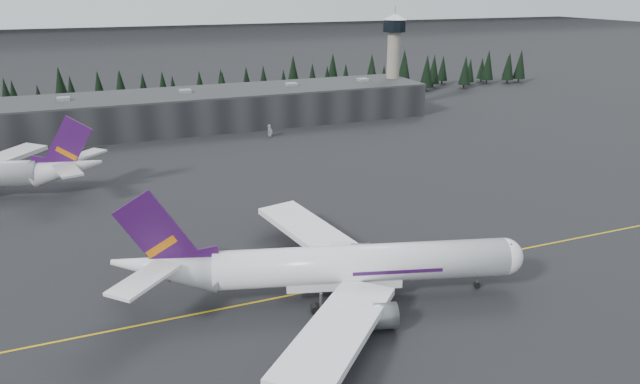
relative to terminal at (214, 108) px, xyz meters
name	(u,v)px	position (x,y,z in m)	size (l,w,h in m)	color
ground	(361,275)	(0.00, -125.00, -6.30)	(1400.00, 1400.00, 0.00)	black
taxiline	(366,280)	(0.00, -127.00, -6.29)	(400.00, 0.40, 0.02)	gold
terminal	(214,108)	(0.00, 0.00, 0.00)	(160.00, 30.00, 12.60)	black
control_tower	(394,51)	(75.00, 3.00, 17.11)	(10.00, 10.00, 37.70)	gray
treeline	(196,89)	(0.00, 37.00, 1.20)	(360.00, 20.00, 15.00)	black
mountain_ridge	(109,16)	(0.00, 875.00, -6.30)	(4400.00, 900.00, 420.00)	white
jet_main	(326,266)	(-8.60, -129.50, -0.71)	(65.99, 59.95, 19.81)	white
gse_vehicle_a	(78,149)	(-46.99, -19.83, -5.53)	(2.54, 5.51, 1.53)	silver
gse_vehicle_b	(270,135)	(13.83, -24.11, -5.58)	(1.71, 4.24, 1.45)	silver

